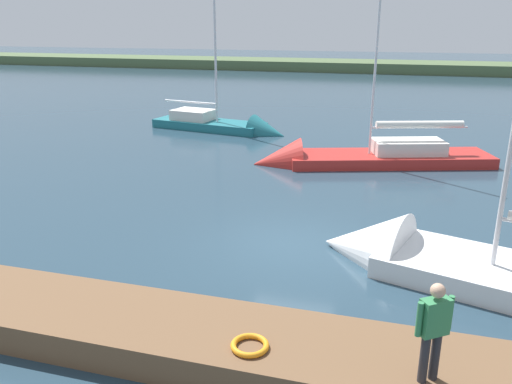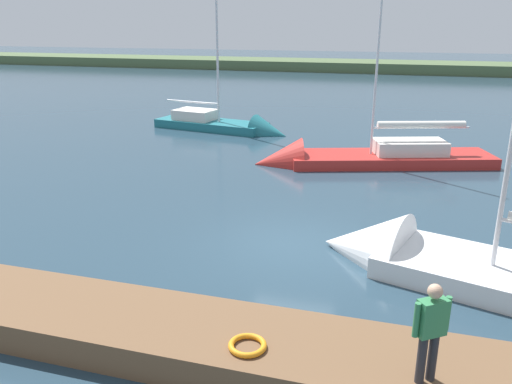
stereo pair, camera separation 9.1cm
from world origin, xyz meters
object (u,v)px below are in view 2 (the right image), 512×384
object	(u,v)px
sailboat_near_dock	(460,271)
person_on_dock	(431,327)
sailboat_behind_pier	(230,129)
life_ring_buoy	(247,345)
sailboat_mid_channel	(354,161)

from	to	relation	value
sailboat_near_dock	person_on_dock	world-z (taller)	sailboat_near_dock
sailboat_near_dock	sailboat_behind_pier	bearing A→B (deg)	-37.22
life_ring_buoy	sailboat_near_dock	size ratio (longest dim) A/B	0.06
sailboat_mid_channel	sailboat_near_dock	bearing A→B (deg)	92.17
sailboat_near_dock	person_on_dock	distance (m)	5.24
life_ring_buoy	person_on_dock	size ratio (longest dim) A/B	0.40
sailboat_near_dock	person_on_dock	size ratio (longest dim) A/B	6.58
life_ring_buoy	sailboat_near_dock	distance (m)	6.26
sailboat_mid_channel	sailboat_behind_pier	bearing A→B (deg)	-52.74
life_ring_buoy	person_on_dock	distance (m)	3.00
sailboat_near_dock	sailboat_behind_pier	world-z (taller)	sailboat_near_dock
life_ring_buoy	person_on_dock	world-z (taller)	person_on_dock
sailboat_behind_pier	sailboat_near_dock	bearing A→B (deg)	-43.88
sailboat_near_dock	sailboat_mid_channel	bearing A→B (deg)	-53.58
sailboat_mid_channel	sailboat_near_dock	world-z (taller)	sailboat_near_dock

